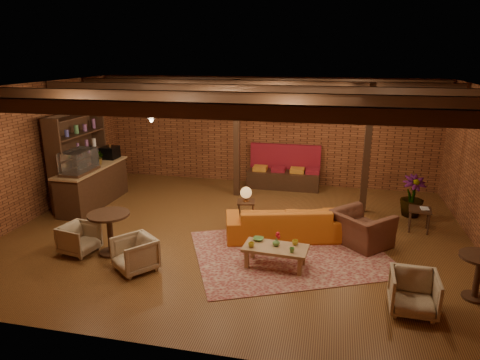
% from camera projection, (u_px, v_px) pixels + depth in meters
% --- Properties ---
extents(floor, '(10.00, 10.00, 0.00)m').
position_uv_depth(floor, '(237.00, 233.00, 9.58)').
color(floor, '#422310').
rests_on(floor, ground).
extents(ceiling, '(10.00, 8.00, 0.02)m').
position_uv_depth(ceiling, '(237.00, 87.00, 8.66)').
color(ceiling, black).
rests_on(ceiling, wall_back).
extents(wall_back, '(10.00, 0.02, 3.20)m').
position_uv_depth(wall_back, '(267.00, 131.00, 12.86)').
color(wall_back, brown).
rests_on(wall_back, ground).
extents(wall_front, '(10.00, 0.02, 3.20)m').
position_uv_depth(wall_front, '(166.00, 241.00, 5.38)').
color(wall_front, brown).
rests_on(wall_front, ground).
extents(wall_left, '(0.02, 8.00, 3.20)m').
position_uv_depth(wall_left, '(32.00, 152.00, 10.16)').
color(wall_left, brown).
rests_on(wall_left, ground).
extents(ceiling_beams, '(9.80, 6.40, 0.22)m').
position_uv_depth(ceiling_beams, '(237.00, 93.00, 8.69)').
color(ceiling_beams, black).
rests_on(ceiling_beams, ceiling).
extents(ceiling_pipe, '(9.60, 0.12, 0.12)m').
position_uv_depth(ceiling_pipe, '(252.00, 97.00, 10.26)').
color(ceiling_pipe, black).
rests_on(ceiling_pipe, ceiling).
extents(post_left, '(0.16, 0.16, 3.20)m').
position_uv_depth(post_left, '(237.00, 139.00, 11.67)').
color(post_left, black).
rests_on(post_left, ground).
extents(post_right, '(0.16, 0.16, 3.20)m').
position_uv_depth(post_right, '(367.00, 150.00, 10.40)').
color(post_right, black).
rests_on(post_right, ground).
extents(service_counter, '(0.80, 2.50, 1.60)m').
position_uv_depth(service_counter, '(92.00, 175.00, 11.14)').
color(service_counter, black).
rests_on(service_counter, ground).
extents(plant_counter, '(0.35, 0.39, 0.30)m').
position_uv_depth(plant_counter, '(98.00, 158.00, 11.18)').
color(plant_counter, '#337F33').
rests_on(plant_counter, service_counter).
extents(shelving_hutch, '(0.52, 2.00, 2.40)m').
position_uv_depth(shelving_hutch, '(79.00, 159.00, 11.20)').
color(shelving_hutch, black).
rests_on(shelving_hutch, ground).
extents(banquette, '(2.10, 0.70, 1.00)m').
position_uv_depth(banquette, '(284.00, 171.00, 12.63)').
color(banquette, maroon).
rests_on(banquette, ground).
extents(service_sign, '(0.86, 0.06, 0.30)m').
position_uv_depth(service_sign, '(284.00, 111.00, 11.68)').
color(service_sign, '#FF5519').
rests_on(service_sign, ceiling).
extents(ceiling_spotlights, '(6.40, 4.40, 0.28)m').
position_uv_depth(ceiling_spotlights, '(237.00, 104.00, 8.76)').
color(ceiling_spotlights, black).
rests_on(ceiling_spotlights, ceiling).
extents(rug, '(4.55, 4.11, 0.01)m').
position_uv_depth(rug, '(290.00, 253.00, 8.60)').
color(rug, maroon).
rests_on(rug, floor).
extents(sofa, '(2.65, 1.59, 0.72)m').
position_uv_depth(sofa, '(284.00, 222.00, 9.24)').
color(sofa, '#BC5C1A').
rests_on(sofa, floor).
extents(coffee_table, '(1.23, 0.67, 0.66)m').
position_uv_depth(coffee_table, '(275.00, 249.00, 7.97)').
color(coffee_table, '#916543').
rests_on(coffee_table, floor).
extents(side_table_lamp, '(0.48, 0.48, 0.86)m').
position_uv_depth(side_table_lamp, '(246.00, 195.00, 10.05)').
color(side_table_lamp, black).
rests_on(side_table_lamp, floor).
extents(round_table_left, '(0.82, 0.82, 0.85)m').
position_uv_depth(round_table_left, '(110.00, 227.00, 8.43)').
color(round_table_left, black).
rests_on(round_table_left, floor).
extents(armchair_a, '(0.71, 0.74, 0.66)m').
position_uv_depth(armchair_a, '(79.00, 237.00, 8.54)').
color(armchair_a, beige).
rests_on(armchair_a, floor).
extents(armchair_b, '(0.93, 0.93, 0.70)m').
position_uv_depth(armchair_b, '(135.00, 253.00, 7.84)').
color(armchair_b, beige).
rests_on(armchair_b, floor).
extents(armchair_right, '(1.28, 1.28, 0.96)m').
position_uv_depth(armchair_right, '(361.00, 223.00, 8.85)').
color(armchair_right, brown).
rests_on(armchair_right, floor).
extents(side_table_book, '(0.53, 0.53, 0.55)m').
position_uv_depth(side_table_book, '(420.00, 210.00, 9.55)').
color(side_table_book, black).
rests_on(side_table_book, floor).
extents(round_table_right, '(0.65, 0.65, 0.77)m').
position_uv_depth(round_table_right, '(479.00, 270.00, 6.88)').
color(round_table_right, black).
rests_on(round_table_right, floor).
extents(armchair_far, '(0.72, 0.68, 0.72)m').
position_uv_depth(armchair_far, '(414.00, 291.00, 6.56)').
color(armchair_far, beige).
rests_on(armchair_far, floor).
extents(plant_tall, '(2.07, 2.07, 3.06)m').
position_uv_depth(plant_tall, '(417.00, 155.00, 10.14)').
color(plant_tall, '#4C7F4C').
rests_on(plant_tall, floor).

